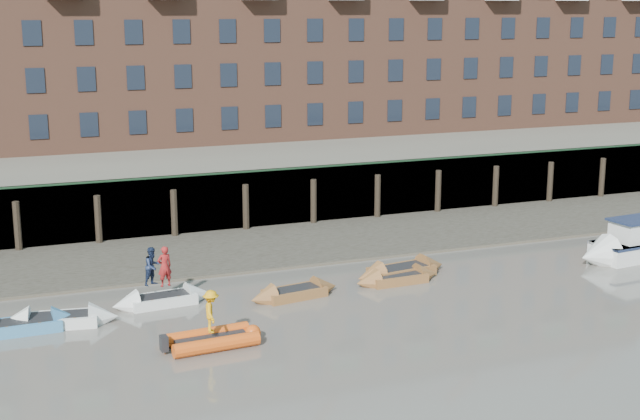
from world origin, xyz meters
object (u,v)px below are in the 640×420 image
rowboat_5 (397,278)px  person_rower_b (153,266)px  rowboat_4 (295,293)px  person_rower_a (165,266)px  rowboat_2 (60,320)px  motor_launch (624,247)px  rib_tender (216,339)px  rowboat_1 (23,326)px  rowboat_6 (401,271)px  person_rib_crew (211,311)px  rowboat_3 (163,300)px

rowboat_5 → person_rower_b: 10.92m
rowboat_4 → person_rower_a: bearing=159.8°
rowboat_2 → person_rower_a: 4.69m
rowboat_5 → motor_launch: size_ratio=0.64×
rib_tender → person_rower_a: person_rower_a is taller
rowboat_1 → person_rower_a: person_rower_a is taller
rowboat_1 → rowboat_5: bearing=0.2°
person_rower_a → rib_tender: bearing=85.1°
rowboat_4 → rowboat_6: (5.63, 1.11, 0.03)m
rowboat_2 → motor_launch: 26.69m
person_rib_crew → rowboat_3: bearing=18.1°
person_rower_b → rowboat_2: bearing=166.4°
rowboat_2 → rib_tender: size_ratio=1.29×
person_rower_a → person_rower_b: 0.55m
rowboat_1 → rib_tender: size_ratio=1.25×
rowboat_2 → rowboat_5: (14.70, 0.21, -0.02)m
rowboat_6 → rib_tender: 11.47m
rowboat_1 → person_rib_crew: bearing=-34.1°
rowboat_2 → rib_tender: 6.66m
rowboat_4 → person_rower_a: person_rower_a is taller
rowboat_1 → motor_launch: bearing=-1.8°
rowboat_3 → rib_tender: bearing=-85.6°
rowboat_2 → motor_launch: size_ratio=0.72×
person_rower_a → person_rib_crew: size_ratio=1.08×
rowboat_4 → rowboat_6: bearing=2.0°
rowboat_1 → rowboat_6: 16.74m
rowboat_3 → rowboat_1: bearing=-173.2°
person_rower_b → person_rib_crew: size_ratio=1.03×
rowboat_1 → person_rower_b: size_ratio=2.73×
rowboat_5 → person_rib_crew: 10.79m
rowboat_6 → rib_tender: (-10.18, -5.27, 0.02)m
motor_launch → rowboat_2: bearing=-6.9°
rowboat_1 → rib_tender: rowboat_1 is taller
person_rower_a → person_rib_crew: (0.62, -5.25, -0.32)m
rowboat_5 → rib_tender: 10.57m
rowboat_2 → rowboat_5: size_ratio=1.12×
rowboat_3 → rowboat_5: rowboat_3 is taller
rowboat_1 → motor_launch: motor_launch is taller
rib_tender → rowboat_3: bearing=95.4°
rowboat_6 → rib_tender: rowboat_6 is taller
rowboat_4 → rowboat_6: rowboat_6 is taller
rowboat_4 → rowboat_6: size_ratio=0.88×
rowboat_4 → rowboat_5: rowboat_4 is taller
motor_launch → person_rower_a: person_rower_a is taller
rowboat_4 → rowboat_5: size_ratio=1.04×
rowboat_3 → person_rower_a: 1.47m
rowboat_6 → person_rower_b: size_ratio=2.99×
rowboat_1 → rib_tender: 7.69m
rowboat_1 → rib_tender: (6.51, -4.09, 0.04)m
rowboat_2 → rowboat_3: size_ratio=1.07×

